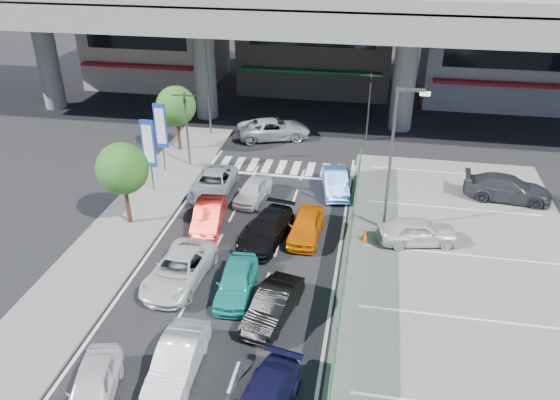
% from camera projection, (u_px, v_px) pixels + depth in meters
% --- Properties ---
extents(ground, '(120.00, 120.00, 0.00)m').
position_uv_depth(ground, '(233.00, 279.00, 26.07)').
color(ground, black).
rests_on(ground, ground).
extents(parking_lot, '(12.00, 28.00, 0.06)m').
position_uv_depth(parking_lot, '(467.00, 279.00, 26.04)').
color(parking_lot, '#605F5D').
rests_on(parking_lot, ground).
extents(sidewalk_left, '(4.00, 30.00, 0.12)m').
position_uv_depth(sidewalk_left, '(130.00, 223.00, 30.62)').
color(sidewalk_left, '#605F5D').
rests_on(sidewalk_left, ground).
extents(fence_run, '(0.16, 22.00, 1.80)m').
position_uv_depth(fence_run, '(347.00, 263.00, 25.67)').
color(fence_run, '#205E2F').
rests_on(fence_run, ground).
extents(expressway, '(64.00, 14.00, 10.75)m').
position_uv_depth(expressway, '(303.00, 12.00, 41.00)').
color(expressway, slate).
rests_on(expressway, ground).
extents(building_west, '(12.00, 10.90, 13.00)m').
position_uv_depth(building_west, '(155.00, 14.00, 53.25)').
color(building_west, '#A79A87').
rests_on(building_west, ground).
extents(building_center, '(14.00, 10.90, 15.00)m').
position_uv_depth(building_center, '(319.00, 7.00, 51.11)').
color(building_center, gray).
rests_on(building_center, ground).
extents(building_east, '(12.00, 10.90, 12.00)m').
position_uv_depth(building_east, '(497.00, 31.00, 48.40)').
color(building_east, gray).
rests_on(building_east, ground).
extents(traffic_light_left, '(1.60, 1.24, 5.20)m').
position_uv_depth(traffic_light_left, '(185.00, 111.00, 35.60)').
color(traffic_light_left, '#595B60').
rests_on(traffic_light_left, ground).
extents(traffic_light_right, '(1.60, 1.24, 5.20)m').
position_uv_depth(traffic_light_right, '(370.00, 90.00, 39.80)').
color(traffic_light_right, '#595B60').
rests_on(traffic_light_right, ground).
extents(street_lamp_right, '(1.65, 0.22, 8.00)m').
position_uv_depth(street_lamp_right, '(395.00, 149.00, 27.88)').
color(street_lamp_right, '#595B60').
rests_on(street_lamp_right, ground).
extents(street_lamp_left, '(1.65, 0.22, 8.00)m').
position_uv_depth(street_lamp_left, '(210.00, 74.00, 40.42)').
color(street_lamp_left, '#595B60').
rests_on(street_lamp_left, ground).
extents(signboard_near, '(0.80, 0.14, 4.70)m').
position_uv_depth(signboard_near, '(149.00, 146.00, 32.69)').
color(signboard_near, '#595B60').
rests_on(signboard_near, ground).
extents(signboard_far, '(0.80, 0.14, 4.70)m').
position_uv_depth(signboard_far, '(161.00, 128.00, 35.36)').
color(signboard_far, '#595B60').
rests_on(signboard_far, ground).
extents(tree_near, '(2.80, 2.80, 4.80)m').
position_uv_depth(tree_near, '(122.00, 169.00, 29.05)').
color(tree_near, '#382314').
rests_on(tree_near, ground).
extents(tree_far, '(2.80, 2.80, 4.80)m').
position_uv_depth(tree_far, '(176.00, 106.00, 38.28)').
color(tree_far, '#382314').
rests_on(tree_far, ground).
extents(van_white_back_left, '(2.42, 4.15, 1.33)m').
position_uv_depth(van_white_back_left, '(93.00, 387.00, 19.34)').
color(van_white_back_left, silver).
rests_on(van_white_back_left, ground).
extents(hatch_white_back_mid, '(1.56, 4.22, 1.38)m').
position_uv_depth(hatch_white_back_mid, '(177.00, 360.00, 20.43)').
color(hatch_white_back_mid, silver).
rests_on(hatch_white_back_mid, ground).
extents(sedan_white_mid_left, '(2.67, 5.13, 1.38)m').
position_uv_depth(sedan_white_mid_left, '(179.00, 270.00, 25.56)').
color(sedan_white_mid_left, silver).
rests_on(sedan_white_mid_left, ground).
extents(taxi_teal_mid, '(1.89, 4.15, 1.38)m').
position_uv_depth(taxi_teal_mid, '(237.00, 282.00, 24.74)').
color(taxi_teal_mid, teal).
rests_on(taxi_teal_mid, ground).
extents(hatch_black_mid_right, '(2.25, 4.31, 1.35)m').
position_uv_depth(hatch_black_mid_right, '(273.00, 305.00, 23.29)').
color(hatch_black_mid_right, black).
rests_on(hatch_black_mid_right, ground).
extents(taxi_orange_left, '(2.04, 4.35, 1.38)m').
position_uv_depth(taxi_orange_left, '(209.00, 216.00, 30.01)').
color(taxi_orange_left, red).
rests_on(taxi_orange_left, ground).
extents(sedan_black_mid, '(2.74, 5.00, 1.37)m').
position_uv_depth(sedan_black_mid, '(266.00, 230.00, 28.73)').
color(sedan_black_mid, black).
rests_on(sedan_black_mid, ground).
extents(taxi_orange_right, '(1.76, 4.10, 1.38)m').
position_uv_depth(taxi_orange_right, '(306.00, 226.00, 29.09)').
color(taxi_orange_right, '#DF6705').
rests_on(taxi_orange_right, ground).
extents(wagon_silver_front_left, '(2.46, 5.04, 1.38)m').
position_uv_depth(wagon_silver_front_left, '(213.00, 184.00, 33.49)').
color(wagon_silver_front_left, '#ACB0B4').
rests_on(wagon_silver_front_left, ground).
extents(sedan_white_front_mid, '(2.03, 3.87, 1.26)m').
position_uv_depth(sedan_white_front_mid, '(253.00, 190.00, 32.86)').
color(sedan_white_front_mid, silver).
rests_on(sedan_white_front_mid, ground).
extents(kei_truck_front_right, '(2.12, 4.26, 1.34)m').
position_uv_depth(kei_truck_front_right, '(336.00, 182.00, 33.73)').
color(kei_truck_front_right, '#5786E2').
rests_on(kei_truck_front_right, ground).
extents(crossing_wagon_silver, '(6.03, 4.18, 1.53)m').
position_uv_depth(crossing_wagon_silver, '(274.00, 129.00, 41.62)').
color(crossing_wagon_silver, '#A9ABB1').
rests_on(crossing_wagon_silver, ground).
extents(parked_sedan_white, '(4.39, 2.48, 1.41)m').
position_uv_depth(parked_sedan_white, '(418.00, 231.00, 28.45)').
color(parked_sedan_white, silver).
rests_on(parked_sedan_white, parking_lot).
extents(parked_sedan_dgrey, '(5.25, 2.53, 1.47)m').
position_uv_depth(parked_sedan_dgrey, '(507.00, 188.00, 32.78)').
color(parked_sedan_dgrey, '#303136').
rests_on(parked_sedan_dgrey, parking_lot).
extents(traffic_cone, '(0.39, 0.39, 0.69)m').
position_uv_depth(traffic_cone, '(365.00, 234.00, 28.85)').
color(traffic_cone, '#F4560D').
rests_on(traffic_cone, parking_lot).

